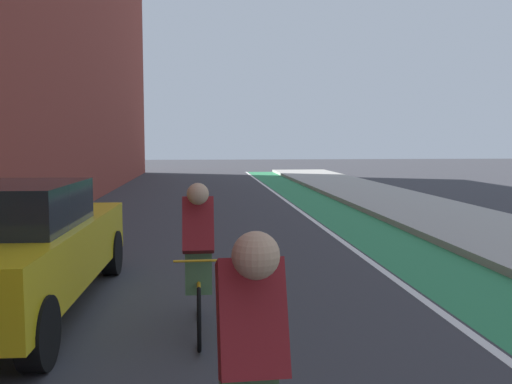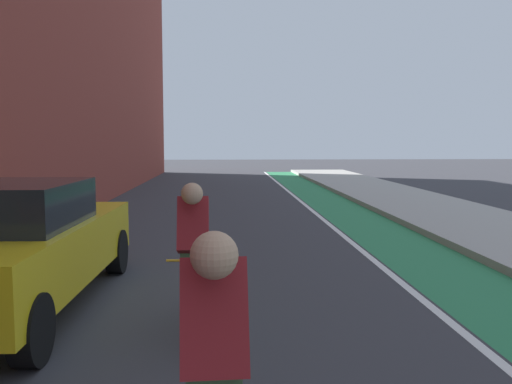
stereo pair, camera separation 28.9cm
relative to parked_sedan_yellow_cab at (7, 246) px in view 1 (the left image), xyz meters
The scene contains 7 objects.
ground_plane 6.21m from the parked_sedan_yellow_cab, 62.53° to the left, with size 93.13×93.13×0.00m, color #38383D.
bike_lane_paint 9.57m from the parked_sedan_yellow_cab, 51.53° to the left, with size 1.60×42.33×0.00m, color #2D8451.
lane_divider_stripe 9.04m from the parked_sedan_yellow_cab, 56.02° to the left, with size 0.12×42.33×0.00m, color white.
sidewalk_right 11.28m from the parked_sedan_yellow_cab, 41.57° to the left, with size 3.38×42.33×0.14m, color #A8A59E.
parked_sedan_yellow_cab is the anchor object (origin of this frame).
cyclist_mid 4.65m from the parked_sedan_yellow_cab, 57.53° to the right, with size 0.48×1.69×1.60m.
cyclist_trailing 2.38m from the parked_sedan_yellow_cab, 21.05° to the right, with size 0.48×1.66×1.59m.
Camera 1 is at (-0.57, 5.17, 2.01)m, focal length 38.64 mm.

